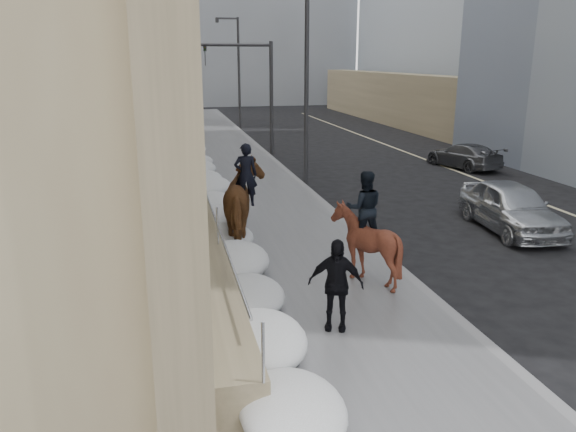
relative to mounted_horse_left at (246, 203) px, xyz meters
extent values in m
plane|color=black|center=(0.82, -6.15, -1.32)|extent=(140.00, 140.00, 0.00)
cube|color=#575759|center=(0.82, 3.85, -1.26)|extent=(5.00, 80.00, 0.12)
cube|color=slate|center=(3.44, 3.85, -1.26)|extent=(0.24, 80.00, 0.12)
cube|color=#BFB78C|center=(11.32, 3.85, -1.31)|extent=(0.15, 70.00, 0.01)
cube|color=#7B6E4F|center=(-1.43, 13.85, -0.87)|extent=(1.10, 44.00, 0.90)
cylinder|color=silver|center=(-0.98, 13.85, 0.03)|extent=(0.06, 42.00, 0.06)
cube|color=black|center=(-1.88, 6.85, 2.68)|extent=(0.20, 2.20, 4.50)
cube|color=gray|center=(-5.18, 65.85, 8.68)|extent=(24.00, 12.00, 20.00)
cylinder|color=#2D2D30|center=(3.72, 7.85, 2.68)|extent=(0.18, 0.18, 8.00)
cylinder|color=#2D2D30|center=(3.72, 27.85, 2.68)|extent=(0.18, 0.18, 8.00)
cube|color=#2D2D30|center=(2.92, 27.85, 6.58)|extent=(1.60, 0.15, 0.12)
cylinder|color=#2D2D30|center=(2.22, 27.85, 6.43)|extent=(0.24, 0.24, 0.30)
cylinder|color=#2D2D30|center=(3.82, 15.85, 1.68)|extent=(0.20, 0.20, 6.00)
cylinder|color=#2D2D30|center=(1.82, 15.85, 4.48)|extent=(4.00, 0.16, 0.16)
imported|color=black|center=(0.32, 15.85, 3.98)|extent=(0.18, 0.22, 1.10)
ellipsoid|color=white|center=(-0.63, -6.15, -0.86)|extent=(1.50, 2.10, 0.68)
ellipsoid|color=white|center=(-0.58, -2.15, -0.84)|extent=(1.60, 2.20, 0.72)
ellipsoid|color=white|center=(-0.68, 1.85, -0.88)|extent=(1.40, 2.00, 0.64)
ellipsoid|color=white|center=(-0.53, 5.85, -0.82)|extent=(1.70, 2.30, 0.76)
ellipsoid|color=white|center=(-0.63, 9.85, -0.87)|extent=(1.50, 2.10, 0.66)
imported|color=#57341A|center=(0.00, -0.01, -0.04)|extent=(1.52, 2.84, 2.30)
imported|color=black|center=(0.00, 0.14, 0.75)|extent=(0.67, 0.48, 1.72)
imported|color=#4C2215|center=(2.27, -3.22, -0.30)|extent=(1.72, 1.86, 1.79)
imported|color=black|center=(2.27, -3.07, 0.50)|extent=(0.95, 0.80, 1.73)
imported|color=black|center=(0.90, -5.35, -0.30)|extent=(1.13, 0.79, 1.79)
imported|color=silver|center=(8.15, -0.07, -0.56)|extent=(2.21, 4.58, 1.51)
imported|color=#4D4F54|center=(12.05, 9.62, -0.72)|extent=(2.59, 4.37, 1.19)
camera|label=1|loc=(-2.12, -14.72, 3.79)|focal=35.00mm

